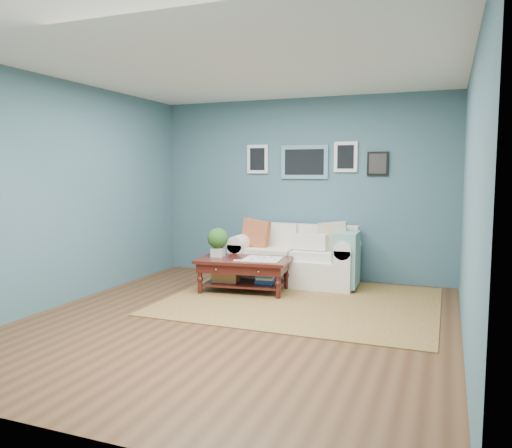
% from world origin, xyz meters
% --- Properties ---
extents(room_shell, '(5.00, 5.02, 2.70)m').
position_xyz_m(room_shell, '(0.00, 0.06, 1.36)').
color(room_shell, brown).
rests_on(room_shell, ground).
extents(area_rug, '(3.26, 2.61, 0.01)m').
position_xyz_m(area_rug, '(0.41, 1.06, 0.01)').
color(area_rug, brown).
rests_on(area_rug, ground).
extents(loveseat, '(1.81, 0.82, 0.93)m').
position_xyz_m(loveseat, '(0.12, 2.02, 0.38)').
color(loveseat, white).
rests_on(loveseat, ground).
extents(coffee_table, '(1.28, 0.84, 0.85)m').
position_xyz_m(coffee_table, '(-0.51, 1.26, 0.38)').
color(coffee_table, '#330F0A').
rests_on(coffee_table, ground).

